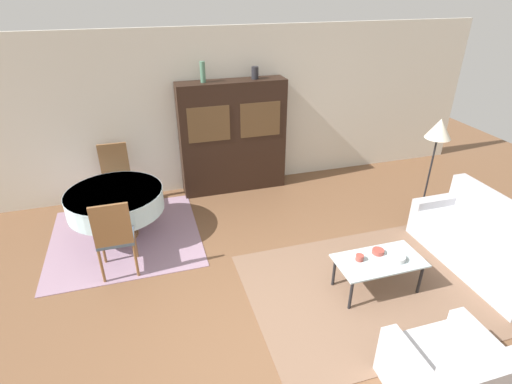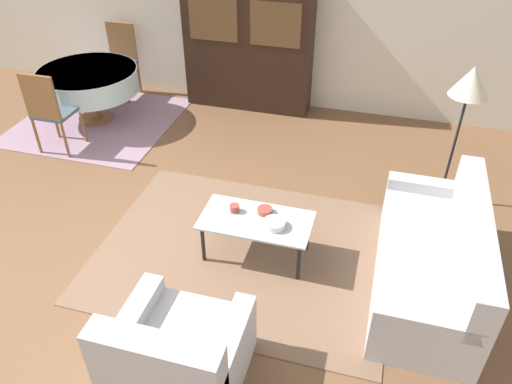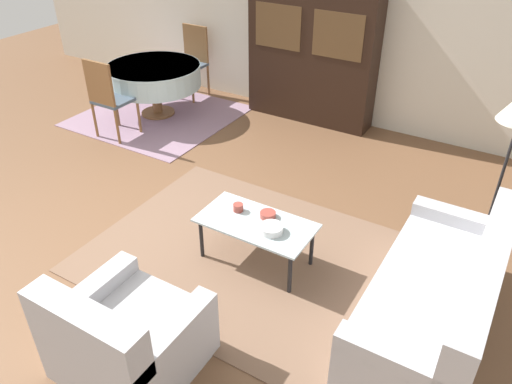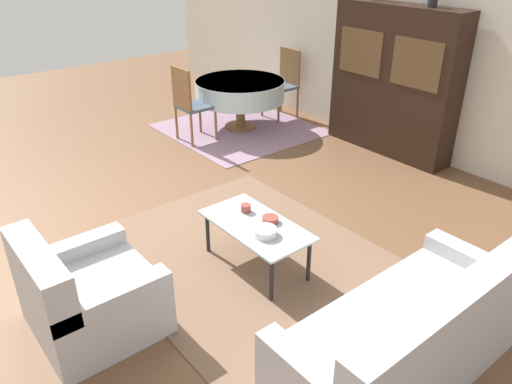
% 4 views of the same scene
% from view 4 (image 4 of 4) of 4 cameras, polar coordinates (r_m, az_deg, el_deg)
% --- Properties ---
extents(ground_plane, '(14.00, 14.00, 0.00)m').
position_cam_4_polar(ground_plane, '(5.40, -11.68, -2.74)').
color(ground_plane, brown).
extents(wall_back, '(10.00, 0.06, 2.70)m').
position_cam_4_polar(wall_back, '(7.19, 14.51, 16.13)').
color(wall_back, beige).
rests_on(wall_back, ground_plane).
extents(area_rug, '(2.79, 2.19, 0.01)m').
position_cam_4_polar(area_rug, '(4.63, -0.88, -7.62)').
color(area_rug, brown).
rests_on(area_rug, ground_plane).
extents(dining_rug, '(2.08, 2.02, 0.01)m').
position_cam_4_polar(dining_rug, '(7.68, -1.88, 7.21)').
color(dining_rug, gray).
rests_on(dining_rug, ground_plane).
extents(couch, '(0.82, 1.89, 0.85)m').
position_cam_4_polar(couch, '(3.57, 17.22, -15.57)').
color(couch, '#B2B2B7').
rests_on(couch, ground_plane).
extents(armchair, '(0.90, 0.86, 0.82)m').
position_cam_4_polar(armchair, '(3.95, -18.81, -11.17)').
color(armchair, '#B2B2B7').
rests_on(armchair, ground_plane).
extents(coffee_table, '(1.03, 0.54, 0.43)m').
position_cam_4_polar(coffee_table, '(4.34, 0.00, -4.17)').
color(coffee_table, black).
rests_on(coffee_table, area_rug).
extents(display_cabinet, '(1.78, 0.39, 1.91)m').
position_cam_4_polar(display_cabinet, '(6.86, 15.42, 12.08)').
color(display_cabinet, black).
rests_on(display_cabinet, ground_plane).
extents(dining_table, '(1.32, 1.32, 0.73)m').
position_cam_4_polar(dining_table, '(7.57, -1.84, 11.54)').
color(dining_table, brown).
rests_on(dining_table, dining_rug).
extents(dining_chair_near, '(0.44, 0.44, 1.06)m').
position_cam_4_polar(dining_chair_near, '(7.08, -7.66, 10.33)').
color(dining_chair_near, brown).
rests_on(dining_chair_near, dining_rug).
extents(dining_chair_far, '(0.44, 0.44, 1.06)m').
position_cam_4_polar(dining_chair_far, '(8.11, 3.29, 12.74)').
color(dining_chair_far, brown).
rests_on(dining_chair_far, dining_rug).
extents(cup, '(0.09, 0.09, 0.07)m').
position_cam_4_polar(cup, '(4.48, -1.18, -1.85)').
color(cup, '#9E4238').
rests_on(cup, coffee_table).
extents(bowl, '(0.20, 0.20, 0.06)m').
position_cam_4_polar(bowl, '(4.15, 1.03, -4.57)').
color(bowl, white).
rests_on(bowl, coffee_table).
extents(bowl_small, '(0.14, 0.14, 0.05)m').
position_cam_4_polar(bowl_small, '(4.33, 1.64, -3.15)').
color(bowl_small, '#9E4238').
rests_on(bowl_small, coffee_table).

